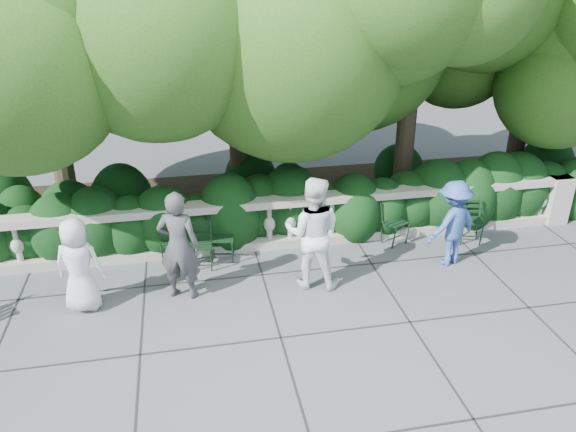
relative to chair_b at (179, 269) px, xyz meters
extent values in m
plane|color=#4C4E54|center=(1.92, -1.29, 0.00)|extent=(90.00, 90.00, 0.00)
cube|color=#9E998E|center=(1.92, 0.51, 0.09)|extent=(12.00, 0.32, 0.18)
cube|color=#9E998E|center=(1.92, 0.51, 0.93)|extent=(12.00, 0.36, 0.14)
cube|color=#9E998E|center=(7.70, 0.51, 0.50)|extent=(0.44, 0.44, 1.00)
cylinder|color=#3F3023|center=(-2.08, 2.11, 1.40)|extent=(0.40, 0.40, 2.80)
ellipsoid|color=#1B3B10|center=(-2.08, 1.67, 3.68)|extent=(5.28, 5.28, 3.96)
cylinder|color=#3F3023|center=(1.42, 2.71, 1.70)|extent=(0.40, 0.40, 3.40)
cylinder|color=#3F3023|center=(4.92, 2.01, 1.50)|extent=(0.40, 0.40, 3.00)
ellipsoid|color=#1B3B10|center=(4.92, 1.55, 3.92)|extent=(5.52, 5.52, 4.14)
cylinder|color=#3F3023|center=(7.92, 2.51, 1.30)|extent=(0.40, 0.40, 2.60)
ellipsoid|color=#1B3B10|center=(7.92, 2.11, 3.40)|extent=(4.80, 4.80, 3.60)
imported|color=silver|center=(-1.46, -0.93, 0.77)|extent=(0.86, 0.67, 1.55)
imported|color=#3F3E43|center=(0.05, -0.87, 0.92)|extent=(0.77, 0.62, 1.83)
imported|color=white|center=(2.21, -0.92, 0.96)|extent=(1.12, 0.99, 1.92)
imported|color=#3752A5|center=(4.79, -0.70, 0.79)|extent=(1.16, 0.89, 1.58)
camera|label=1|loc=(0.26, -8.84, 5.10)|focal=35.00mm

